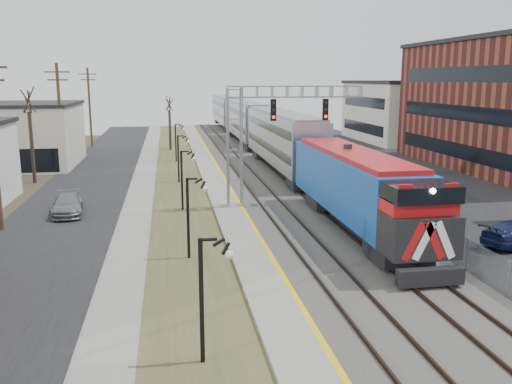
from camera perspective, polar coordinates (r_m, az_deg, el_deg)
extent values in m
cube|color=black|center=(43.61, -17.90, -0.08)|extent=(7.00, 120.00, 0.04)
cube|color=gray|center=(43.15, -11.99, 0.15)|extent=(2.00, 120.00, 0.08)
cube|color=#3F4525|center=(43.11, -8.01, 0.26)|extent=(4.00, 120.00, 0.06)
cube|color=gray|center=(43.25, -4.04, 0.51)|extent=(2.00, 120.00, 0.24)
cube|color=#595651|center=(43.98, 2.46, 0.69)|extent=(8.00, 120.00, 0.20)
cube|color=black|center=(47.88, 16.67, 1.02)|extent=(16.00, 120.00, 0.04)
cube|color=gold|center=(43.32, -2.88, 0.71)|extent=(0.24, 120.00, 0.01)
cube|color=#2D2119|center=(43.48, -1.08, 0.81)|extent=(0.08, 120.00, 0.15)
cube|color=#2D2119|center=(43.72, 0.86, 0.87)|extent=(0.08, 120.00, 0.15)
cube|color=#2D2119|center=(44.11, 3.42, 0.95)|extent=(0.08, 120.00, 0.15)
cube|color=#2D2119|center=(44.46, 5.31, 1.00)|extent=(0.08, 120.00, 0.15)
cube|color=#144EA3|center=(30.53, 10.69, 0.10)|extent=(3.00, 17.00, 4.25)
cube|color=black|center=(23.32, 17.86, -8.47)|extent=(2.80, 0.50, 0.70)
cube|color=#9A9DA4|center=(49.78, 2.75, 5.38)|extent=(3.00, 22.00, 5.33)
cube|color=#9A9DA4|center=(72.14, -1.05, 7.37)|extent=(3.00, 22.00, 5.33)
cube|color=#9A9DA4|center=(94.70, -3.06, 8.41)|extent=(3.00, 22.00, 5.33)
cube|color=gray|center=(35.81, -2.27, 4.47)|extent=(1.00, 1.00, 8.00)
cube|color=gray|center=(36.23, 4.07, 10.49)|extent=(9.00, 0.80, 0.80)
cube|color=black|center=(35.52, 1.83, 8.63)|extent=(0.35, 0.25, 1.40)
cube|color=black|center=(36.36, 7.32, 8.61)|extent=(0.35, 0.25, 1.40)
cylinder|color=black|center=(16.62, -5.75, -11.49)|extent=(0.14, 0.14, 4.00)
cylinder|color=black|center=(26.10, -7.17, -2.85)|extent=(0.14, 0.14, 4.00)
cylinder|color=black|center=(35.86, -7.81, 1.15)|extent=(0.14, 0.14, 4.00)
cylinder|color=black|center=(45.73, -8.17, 3.42)|extent=(0.14, 0.14, 4.00)
cylinder|color=black|center=(57.63, -8.45, 5.13)|extent=(0.14, 0.14, 4.00)
cylinder|color=#4C3823|center=(53.25, -19.90, 7.26)|extent=(0.28, 0.28, 10.00)
cylinder|color=#4C3823|center=(72.98, -17.10, 8.48)|extent=(0.28, 0.28, 10.00)
cube|color=gray|center=(44.89, 7.73, 1.73)|extent=(0.04, 120.00, 1.60)
cube|color=beige|center=(59.74, -25.07, 5.35)|extent=(14.00, 12.00, 6.00)
cube|color=beige|center=(80.34, 16.57, 8.05)|extent=(16.00, 18.00, 8.00)
cylinder|color=#382D23|center=(48.87, -22.51, 4.33)|extent=(0.30, 0.30, 5.95)
cylinder|color=#382D23|center=(67.53, -9.04, 6.45)|extent=(0.30, 0.30, 4.90)
imported|color=gray|center=(42.43, 15.28, 0.63)|extent=(3.96, 2.00, 1.29)
imported|color=slate|center=(36.78, -19.21, -1.30)|extent=(2.31, 4.63, 1.29)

